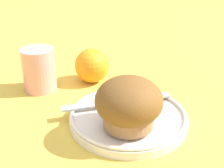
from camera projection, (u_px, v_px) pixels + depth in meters
ground_plane at (132, 125)px, 0.51m from camera, size 3.00×3.00×0.00m
plate at (130, 117)px, 0.52m from camera, size 0.19×0.19×0.02m
muffin at (129, 104)px, 0.46m from camera, size 0.10×0.10×0.08m
cream_ramekin at (131, 91)px, 0.55m from camera, size 0.05×0.05×0.02m
berry_pair at (113, 101)px, 0.53m from camera, size 0.02×0.01×0.01m
butter_knife at (117, 102)px, 0.54m from camera, size 0.18×0.09×0.00m
orange_fruit at (92, 66)px, 0.65m from camera, size 0.07×0.07×0.07m
juice_glass at (39, 70)px, 0.61m from camera, size 0.07×0.07×0.09m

